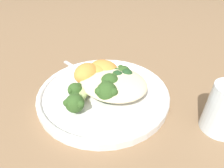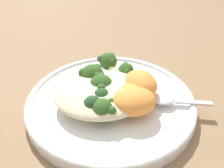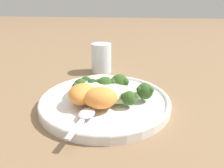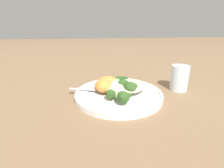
% 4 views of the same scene
% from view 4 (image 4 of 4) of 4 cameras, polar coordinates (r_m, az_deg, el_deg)
% --- Properties ---
extents(ground_plane, '(4.00, 4.00, 0.00)m').
position_cam_4_polar(ground_plane, '(0.58, 3.92, -4.94)').
color(ground_plane, '#846647').
extents(plate, '(0.29, 0.29, 0.02)m').
position_cam_4_polar(plate, '(0.59, 2.14, -3.35)').
color(plate, white).
rests_on(plate, ground_plane).
extents(quinoa_mound, '(0.16, 0.13, 0.03)m').
position_cam_4_polar(quinoa_mound, '(0.59, 3.62, -0.46)').
color(quinoa_mound, beige).
rests_on(quinoa_mound, plate).
extents(broccoli_stalk_0, '(0.03, 0.09, 0.03)m').
position_cam_4_polar(broccoli_stalk_0, '(0.53, -0.57, -3.07)').
color(broccoli_stalk_0, '#ADC675').
rests_on(broccoli_stalk_0, plate).
extents(broccoli_stalk_1, '(0.07, 0.12, 0.04)m').
position_cam_4_polar(broccoli_stalk_1, '(0.51, 2.49, -3.81)').
color(broccoli_stalk_1, '#ADC675').
rests_on(broccoli_stalk_1, plate).
extents(broccoli_stalk_2, '(0.10, 0.06, 0.04)m').
position_cam_4_polar(broccoli_stalk_2, '(0.55, 5.09, -1.47)').
color(broccoli_stalk_2, '#ADC675').
rests_on(broccoli_stalk_2, plate).
extents(broccoli_stalk_3, '(0.08, 0.05, 0.04)m').
position_cam_4_polar(broccoli_stalk_3, '(0.58, 3.58, -0.58)').
color(broccoli_stalk_3, '#ADC675').
rests_on(broccoli_stalk_3, plate).
extents(broccoli_stalk_4, '(0.07, 0.09, 0.03)m').
position_cam_4_polar(broccoli_stalk_4, '(0.62, 2.02, 0.70)').
color(broccoli_stalk_4, '#ADC675').
rests_on(broccoli_stalk_4, plate).
extents(sweet_potato_chunk_0, '(0.07, 0.08, 0.04)m').
position_cam_4_polar(sweet_potato_chunk_0, '(0.57, -2.84, -0.59)').
color(sweet_potato_chunk_0, orange).
rests_on(sweet_potato_chunk_0, plate).
extents(sweet_potato_chunk_1, '(0.07, 0.07, 0.04)m').
position_cam_4_polar(sweet_potato_chunk_1, '(0.60, -1.55, 0.05)').
color(sweet_potato_chunk_1, orange).
rests_on(sweet_potato_chunk_1, plate).
extents(sweet_potato_chunk_2, '(0.08, 0.06, 0.04)m').
position_cam_4_polar(sweet_potato_chunk_2, '(0.61, -1.43, 0.72)').
color(sweet_potato_chunk_2, orange).
rests_on(sweet_potato_chunk_2, plate).
extents(kale_tuft, '(0.05, 0.05, 0.03)m').
position_cam_4_polar(kale_tuft, '(0.62, 3.45, 0.63)').
color(kale_tuft, '#234723').
rests_on(kale_tuft, plate).
extents(spoon, '(0.10, 0.04, 0.01)m').
position_cam_4_polar(spoon, '(0.60, -7.02, -1.52)').
color(spoon, silver).
rests_on(spoon, plate).
extents(water_glass, '(0.06, 0.06, 0.09)m').
position_cam_4_polar(water_glass, '(0.68, 21.15, 1.87)').
color(water_glass, silver).
rests_on(water_glass, ground_plane).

